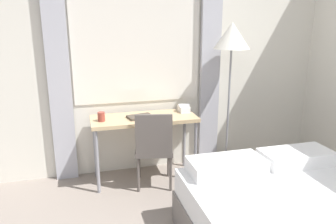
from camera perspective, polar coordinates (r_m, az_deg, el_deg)
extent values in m
cube|color=silver|center=(3.87, -2.30, 9.38)|extent=(5.18, 0.05, 2.70)
cube|color=white|center=(3.77, -5.37, 12.98)|extent=(1.46, 0.01, 1.50)
cube|color=#B2B2BC|center=(3.71, -18.61, 7.55)|extent=(0.24, 0.06, 2.60)
cube|color=#B2B2BC|center=(4.00, 7.35, 8.75)|extent=(0.24, 0.06, 2.60)
cube|color=tan|center=(3.63, -4.21, -1.14)|extent=(1.16, 0.48, 0.04)
cylinder|color=gray|center=(3.52, -12.20, -8.51)|extent=(0.04, 0.04, 0.70)
cylinder|color=gray|center=(3.71, 4.78, -6.87)|extent=(0.04, 0.04, 0.70)
cylinder|color=gray|center=(3.89, -12.56, -6.16)|extent=(0.04, 0.04, 0.70)
cylinder|color=gray|center=(4.07, 2.84, -4.81)|extent=(0.04, 0.04, 0.70)
cube|color=#59514C|center=(3.60, -2.49, -6.47)|extent=(0.47, 0.47, 0.05)
cube|color=#59514C|center=(3.35, -2.48, -3.89)|extent=(0.38, 0.11, 0.42)
cylinder|color=#59514C|center=(3.54, -5.20, -10.85)|extent=(0.03, 0.03, 0.39)
cylinder|color=#59514C|center=(3.54, 0.40, -10.75)|extent=(0.03, 0.03, 0.39)
cylinder|color=#59514C|center=(3.85, -5.05, -8.60)|extent=(0.03, 0.03, 0.39)
cylinder|color=#59514C|center=(3.85, 0.07, -8.52)|extent=(0.03, 0.03, 0.39)
cube|color=white|center=(2.87, 10.12, -9.15)|extent=(0.64, 0.32, 0.12)
cube|color=white|center=(3.21, 21.42, -7.29)|extent=(0.64, 0.32, 0.12)
cylinder|color=#4C4C51|center=(4.17, 9.95, -9.50)|extent=(0.25, 0.25, 0.03)
cylinder|color=gray|center=(3.92, 10.44, 0.25)|extent=(0.02, 0.02, 1.43)
cone|color=silver|center=(3.79, 11.09, 12.93)|extent=(0.41, 0.41, 0.29)
cube|color=white|center=(3.82, 2.77, 0.53)|extent=(0.11, 0.15, 0.07)
cube|color=white|center=(3.81, 2.78, 1.20)|extent=(0.13, 0.05, 0.02)
cube|color=#4C4238|center=(3.59, -4.87, -0.82)|extent=(0.30, 0.22, 0.02)
cube|color=white|center=(3.59, -4.87, -0.75)|extent=(0.28, 0.21, 0.01)
cylinder|color=#993F33|center=(3.52, -11.54, -0.81)|extent=(0.08, 0.08, 0.10)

